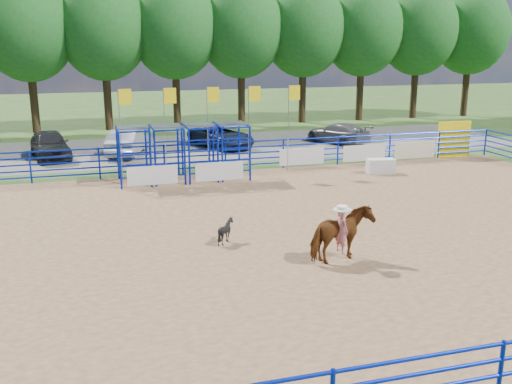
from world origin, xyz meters
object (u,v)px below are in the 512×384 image
announcer_table (381,166)px  car_d (338,133)px  car_b (127,142)px  horse_and_rider (341,232)px  calf (226,231)px  car_c (221,136)px  car_a (50,144)px

announcer_table → car_d: 8.75m
car_b → horse_and_rider: bearing=120.8°
horse_and_rider → calf: 3.80m
announcer_table → calf: (-9.51, -7.65, 0.04)m
car_c → car_d: car_c is taller
car_b → car_d: (13.08, 0.27, -0.10)m
announcer_table → car_c: (-5.86, 9.29, 0.31)m
car_a → car_b: car_a is taller
car_b → car_d: size_ratio=1.02×
calf → car_c: size_ratio=0.16×
car_b → car_c: 5.75m
car_a → car_b: (4.14, -0.10, -0.03)m
calf → car_d: 19.66m
calf → car_c: car_c is taller
announcer_table → horse_and_rider: bearing=-123.4°
car_d → calf: bearing=30.8°
calf → car_b: size_ratio=0.18×
horse_and_rider → car_d: horse_and_rider is taller
car_a → car_d: (17.22, 0.17, -0.13)m
calf → car_d: size_ratio=0.18×
horse_and_rider → car_b: size_ratio=0.52×
horse_and_rider → car_b: (-4.86, 18.45, -0.15)m
horse_and_rider → car_a: horse_and_rider is taller
announcer_table → car_b: car_b is taller
car_a → calf: bearing=-79.5°
car_c → announcer_table: bearing=-80.0°
announcer_table → car_b: bearing=144.1°
announcer_table → car_b: 14.23m
horse_and_rider → car_c: size_ratio=0.48×
car_a → car_d: bearing=-9.9°
announcer_table → car_d: car_d is taller
calf → car_a: size_ratio=0.17×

